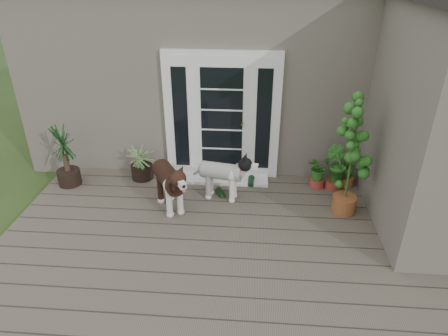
{
  "coord_description": "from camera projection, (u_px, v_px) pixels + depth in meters",
  "views": [
    {
      "loc": [
        0.32,
        -3.55,
        3.54
      ],
      "look_at": [
        -0.1,
        1.75,
        0.7
      ],
      "focal_mm": 31.98,
      "sensor_mm": 36.0,
      "label": 1
    }
  ],
  "objects": [
    {
      "name": "herb_b",
      "position": [
        335.0,
        174.0,
        6.49
      ],
      "size": [
        0.51,
        0.51,
        0.55
      ],
      "primitive_type": "imported",
      "rotation": [
        0.0,
        0.0,
        2.46
      ],
      "color": "#1E661D",
      "rests_on": "deck"
    },
    {
      "name": "brindle_dog",
      "position": [
        169.0,
        186.0,
        5.93
      ],
      "size": [
        0.83,
        1.01,
        0.78
      ],
      "primitive_type": null,
      "rotation": [
        0.0,
        0.0,
        3.68
      ],
      "color": "black",
      "rests_on": "deck"
    },
    {
      "name": "door_unit",
      "position": [
        222.0,
        117.0,
        6.55
      ],
      "size": [
        1.9,
        0.14,
        2.15
      ],
      "primitive_type": "cube",
      "color": "white",
      "rests_on": "deck"
    },
    {
      "name": "house_main",
      "position": [
        240.0,
        65.0,
        8.17
      ],
      "size": [
        7.4,
        4.0,
        3.1
      ],
      "primitive_type": "cube",
      "color": "#665E54",
      "rests_on": "ground"
    },
    {
      "name": "yucca",
      "position": [
        65.0,
        157.0,
        6.51
      ],
      "size": [
        0.78,
        0.78,
        1.03
      ],
      "primitive_type": null,
      "rotation": [
        0.0,
        0.0,
        0.1
      ],
      "color": "black",
      "rests_on": "deck"
    },
    {
      "name": "deck",
      "position": [
        224.0,
        261.0,
        5.14
      ],
      "size": [
        6.2,
        4.6,
        0.12
      ],
      "primitive_type": "cube",
      "color": "#6B5B4C",
      "rests_on": "ground"
    },
    {
      "name": "door_step",
      "position": [
        221.0,
        178.0,
        6.87
      ],
      "size": [
        1.6,
        0.4,
        0.05
      ],
      "primitive_type": "cube",
      "color": "white",
      "rests_on": "deck"
    },
    {
      "name": "white_dog",
      "position": [
        222.0,
        179.0,
        6.21
      ],
      "size": [
        0.89,
        0.51,
        0.7
      ],
      "primitive_type": null,
      "rotation": [
        0.0,
        0.0,
        -1.76
      ],
      "color": "beige",
      "rests_on": "deck"
    },
    {
      "name": "sapling",
      "position": [
        352.0,
        156.0,
        5.59
      ],
      "size": [
        0.56,
        0.56,
        1.87
      ],
      "primitive_type": null,
      "rotation": [
        0.0,
        0.0,
        0.03
      ],
      "color": "#1B4F16",
      "rests_on": "deck"
    },
    {
      "name": "spider_plant",
      "position": [
        141.0,
        161.0,
        6.78
      ],
      "size": [
        0.71,
        0.71,
        0.66
      ],
      "primitive_type": null,
      "rotation": [
        0.0,
        0.0,
        0.16
      ],
      "color": "#7B9A5F",
      "rests_on": "deck"
    },
    {
      "name": "clog_right",
      "position": [
        251.0,
        181.0,
        6.76
      ],
      "size": [
        0.15,
        0.3,
        0.09
      ],
      "primitive_type": null,
      "rotation": [
        0.0,
        0.0,
        -0.04
      ],
      "color": "black",
      "rests_on": "deck"
    },
    {
      "name": "herb_c",
      "position": [
        346.0,
        172.0,
        6.62
      ],
      "size": [
        0.38,
        0.38,
        0.48
      ],
      "primitive_type": "imported",
      "rotation": [
        0.0,
        0.0,
        4.42
      ],
      "color": "#175117",
      "rests_on": "deck"
    },
    {
      "name": "herb_a",
      "position": [
        318.0,
        174.0,
        6.56
      ],
      "size": [
        0.53,
        0.53,
        0.48
      ],
      "primitive_type": "imported",
      "rotation": [
        0.0,
        0.0,
        0.79
      ],
      "color": "#205618",
      "rests_on": "deck"
    },
    {
      "name": "clog_left",
      "position": [
        221.0,
        193.0,
        6.43
      ],
      "size": [
        0.23,
        0.29,
        0.08
      ],
      "primitive_type": null,
      "rotation": [
        0.0,
        0.0,
        0.46
      ],
      "color": "#143214",
      "rests_on": "deck"
    }
  ]
}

